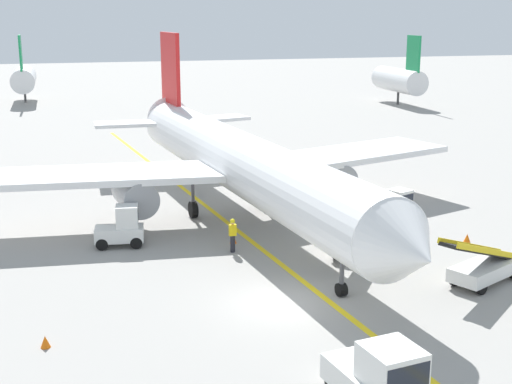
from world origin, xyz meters
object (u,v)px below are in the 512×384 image
belt_loader_forward_hold (485,266)px  safety_cone_nose_left (467,238)px  pushback_tug (382,380)px  ground_crew_marshaller (233,234)px  safety_cone_wingtip_left (45,342)px  baggage_tug_near_wing (395,209)px  belt_loader_aft_hold (359,239)px  safety_cone_nose_right (233,239)px  airliner (238,161)px  baggage_tug_by_cargo_door (122,228)px

belt_loader_forward_hold → safety_cone_nose_left: (2.43, 5.23, -0.56)m
pushback_tug → ground_crew_marshaller: bearing=93.0°
ground_crew_marshaller → safety_cone_wingtip_left: ground_crew_marshaller is taller
baggage_tug_near_wing → belt_loader_forward_hold: 8.90m
safety_cone_nose_left → safety_cone_wingtip_left: (-20.76, -6.47, 0.00)m
belt_loader_aft_hold → safety_cone_wingtip_left: 15.96m
safety_cone_nose_left → belt_loader_forward_hold: bearing=-114.9°
safety_cone_nose_right → baggage_tug_near_wing: bearing=3.8°
pushback_tug → safety_cone_nose_left: size_ratio=8.74×
airliner → baggage_tug_near_wing: 9.10m
ground_crew_marshaller → safety_cone_nose_right: ground_crew_marshaller is taller
baggage_tug_by_cargo_door → safety_cone_nose_right: (5.47, -1.11, -0.71)m
pushback_tug → baggage_tug_near_wing: (8.91, 17.05, -0.07)m
airliner → safety_cone_nose_right: size_ratio=80.30×
belt_loader_aft_hold → safety_cone_wingtip_left: bearing=-156.8°
safety_cone_wingtip_left → ground_crew_marshaller: bearing=43.0°
belt_loader_forward_hold → baggage_tug_by_cargo_door: bearing=147.3°
belt_loader_forward_hold → safety_cone_wingtip_left: size_ratio=11.48×
pushback_tug → belt_loader_aft_hold: 14.13m
baggage_tug_near_wing → airliner: bearing=157.3°
baggage_tug_by_cargo_door → belt_loader_aft_hold: size_ratio=0.57×
ground_crew_marshaller → airliner: bearing=73.0°
safety_cone_nose_left → baggage_tug_near_wing: bearing=121.5°
belt_loader_forward_hold → ground_crew_marshaller: belt_loader_forward_hold is taller
belt_loader_aft_hold → ground_crew_marshaller: 6.16m
safety_cone_nose_right → safety_cone_wingtip_left: bearing=-133.9°
baggage_tug_by_cargo_door → belt_loader_forward_hold: 17.39m
belt_loader_aft_hold → safety_cone_nose_right: size_ratio=10.22×
belt_loader_aft_hold → ground_crew_marshaller: bearing=161.7°
baggage_tug_by_cargo_door → ground_crew_marshaller: baggage_tug_by_cargo_door is taller
baggage_tug_by_cargo_door → safety_cone_wingtip_left: size_ratio=5.80×
pushback_tug → ground_crew_marshaller: size_ratio=2.26×
baggage_tug_near_wing → belt_loader_aft_hold: bearing=-134.9°
airliner → belt_loader_aft_hold: 8.79m
baggage_tug_by_cargo_door → safety_cone_wingtip_left: baggage_tug_by_cargo_door is taller
belt_loader_forward_hold → safety_cone_nose_right: bearing=137.9°
belt_loader_aft_hold → safety_cone_nose_left: 6.13m
baggage_tug_by_cargo_door → ground_crew_marshaller: (5.12, -2.42, -0.02)m
safety_cone_wingtip_left → pushback_tug: bearing=-35.7°
baggage_tug_near_wing → pushback_tug: bearing=-117.6°
safety_cone_wingtip_left → baggage_tug_by_cargo_door: bearing=70.9°
pushback_tug → safety_cone_wingtip_left: bearing=144.3°
baggage_tug_near_wing → ground_crew_marshaller: (-9.69, -1.93, -0.02)m
airliner → safety_cone_nose_left: bearing=-34.3°
safety_cone_nose_left → safety_cone_wingtip_left: bearing=-162.7°
airliner → safety_cone_wingtip_left: bearing=-127.6°
safety_cone_nose_left → safety_cone_nose_right: (-11.60, 3.06, 0.00)m
safety_cone_nose_right → baggage_tug_by_cargo_door: bearing=168.6°
airliner → baggage_tug_near_wing: size_ratio=13.01×
baggage_tug_near_wing → belt_loader_forward_hold: belt_loader_forward_hold is taller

